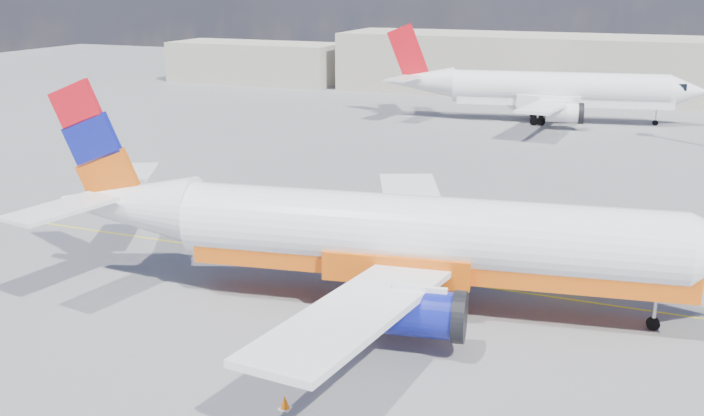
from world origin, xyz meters
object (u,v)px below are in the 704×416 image
at_px(main_jet, 401,237).
at_px(second_jet, 548,90).
at_px(gse_tug, 574,269).
at_px(traffic_cone, 285,402).

bearing_deg(main_jet, second_jet, 82.56).
distance_m(gse_tug, traffic_cone, 18.62).
relative_size(main_jet, traffic_cone, 62.56).
distance_m(main_jet, traffic_cone, 11.19).
height_order(main_jet, second_jet, main_jet).
bearing_deg(traffic_cone, main_jet, 85.40).
distance_m(second_jet, gse_tug, 49.60).
bearing_deg(main_jet, gse_tug, 29.40).
relative_size(main_jet, gse_tug, 12.62).
height_order(gse_tug, traffic_cone, gse_tug).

